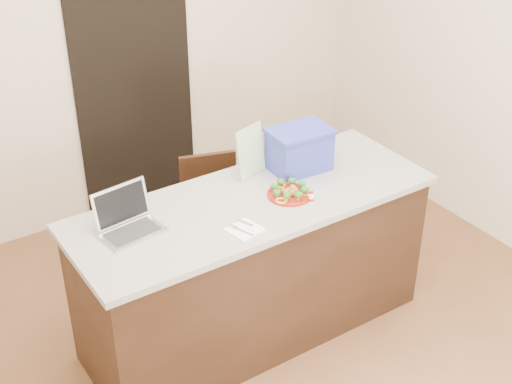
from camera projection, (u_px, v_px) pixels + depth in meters
ground at (277, 351)px, 4.19m from camera, size 4.00×4.00×0.00m
room_shell at (282, 96)px, 3.36m from camera, size 4.00×4.00×4.00m
doorway at (134, 82)px, 5.14m from camera, size 0.90×0.02×2.00m
island at (253, 267)px, 4.13m from camera, size 2.06×0.76×0.92m
plate at (289, 194)px, 3.92m from camera, size 0.25×0.25×0.02m
meatballs at (290, 191)px, 3.91m from camera, size 0.09×0.08×0.04m
broccoli at (289, 188)px, 3.90m from camera, size 0.21×0.21×0.04m
pepper_rings at (289, 193)px, 3.92m from camera, size 0.22×0.21×0.01m
napkin at (245, 230)px, 3.63m from camera, size 0.18×0.18×0.01m
fork at (240, 229)px, 3.63m from camera, size 0.06×0.16×0.00m
knife at (251, 228)px, 3.63m from camera, size 0.05×0.18×0.01m
yogurt_bottle at (311, 198)px, 3.85m from camera, size 0.03×0.03×0.07m
laptop at (127, 219)px, 3.62m from camera, size 0.33×0.28×0.22m
leaflet at (251, 152)px, 4.05m from camera, size 0.22×0.10×0.30m
blue_box at (299, 149)px, 4.13m from camera, size 0.37×0.27×0.26m
chair at (216, 208)px, 4.65m from camera, size 0.46×0.47×0.83m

